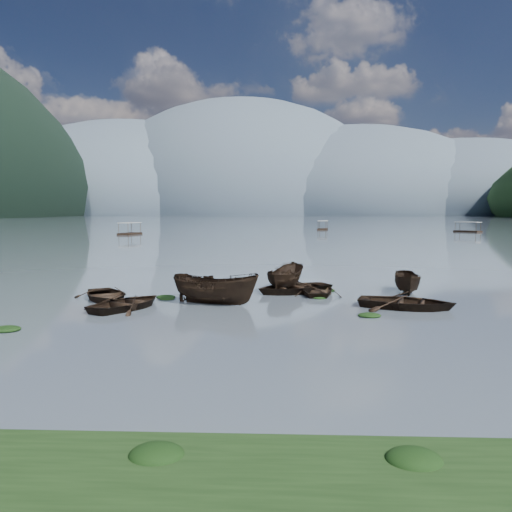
{
  "coord_description": "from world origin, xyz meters",
  "views": [
    {
      "loc": [
        1.33,
        -21.32,
        4.95
      ],
      "look_at": [
        0.0,
        12.0,
        2.0
      ],
      "focal_mm": 35.0,
      "sensor_mm": 36.0,
      "label": 1
    }
  ],
  "objects_px": {
    "pontoon_left": "(130,235)",
    "rowboat_3": "(317,293)",
    "pontoon_centre": "(323,230)",
    "rowboat_0": "(106,300)"
  },
  "relations": [
    {
      "from": "pontoon_left",
      "to": "pontoon_centre",
      "type": "distance_m",
      "value": 54.94
    },
    {
      "from": "pontoon_left",
      "to": "rowboat_3",
      "type": "bearing_deg",
      "value": -54.97
    },
    {
      "from": "rowboat_0",
      "to": "rowboat_3",
      "type": "xyz_separation_m",
      "value": [
        12.16,
        2.65,
        0.0
      ]
    },
    {
      "from": "rowboat_0",
      "to": "pontoon_left",
      "type": "bearing_deg",
      "value": 74.93
    },
    {
      "from": "rowboat_3",
      "to": "rowboat_0",
      "type": "bearing_deg",
      "value": 15.06
    },
    {
      "from": "rowboat_0",
      "to": "pontoon_centre",
      "type": "distance_m",
      "value": 114.45
    },
    {
      "from": "rowboat_3",
      "to": "pontoon_left",
      "type": "relative_size",
      "value": 0.61
    },
    {
      "from": "rowboat_0",
      "to": "pontoon_left",
      "type": "xyz_separation_m",
      "value": [
        -22.5,
        80.87,
        0.0
      ]
    },
    {
      "from": "pontoon_left",
      "to": "pontoon_centre",
      "type": "relative_size",
      "value": 1.04
    },
    {
      "from": "rowboat_3",
      "to": "pontoon_centre",
      "type": "bearing_deg",
      "value": -92.71
    }
  ]
}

